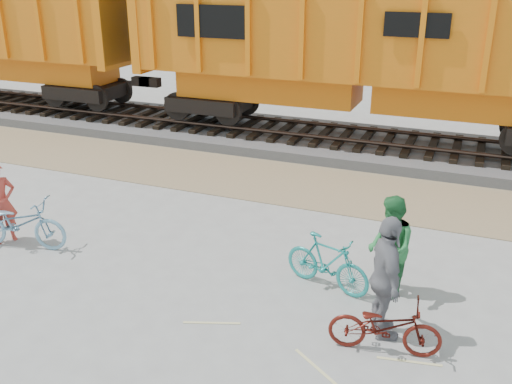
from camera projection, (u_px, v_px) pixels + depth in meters
ground at (289, 310)px, 9.24m from camera, size 120.00×120.00×0.00m
gravel_strip at (361, 193)px, 13.98m from camera, size 120.00×3.00×0.02m
ballast_bed at (387, 148)px, 16.95m from camera, size 120.00×4.00×0.30m
track at (388, 138)px, 16.83m from camera, size 120.00×2.60×0.24m
hopper_car_center at (370, 49)px, 16.13m from camera, size 14.00×3.13×4.65m
bicycle_blue at (19, 223)px, 11.13m from camera, size 2.05×1.07×1.03m
bicycle_teal at (327, 263)px, 9.72m from camera, size 1.68×0.89×0.97m
bicycle_maroon at (385, 326)px, 8.11m from camera, size 1.66×0.80×0.84m
person_solo at (1, 203)px, 11.28m from camera, size 0.65×0.72×1.66m
person_man at (390, 247)px, 9.40m from camera, size 0.96×1.05×1.75m
person_woman at (386, 278)px, 8.28m from camera, size 0.89×1.23×1.93m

